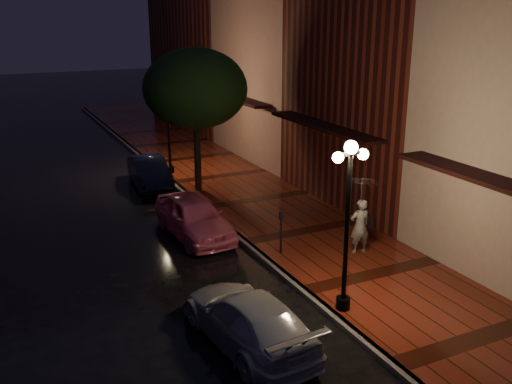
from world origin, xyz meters
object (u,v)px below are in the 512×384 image
pink_car (194,217)px  parking_meter (281,228)px  streetlamp_far (168,120)px  woman_with_umbrella (361,203)px  streetlamp_near (347,217)px  navy_car (150,172)px  silver_car (248,319)px  street_tree (196,91)px

pink_car → parking_meter: parking_meter is taller
streetlamp_far → pink_car: 7.86m
pink_car → woman_with_umbrella: (3.98, -3.84, 1.06)m
streetlamp_near → pink_car: (-1.56, 6.53, -1.90)m
pink_car → navy_car: (0.26, 6.29, -0.06)m
streetlamp_near → pink_car: streetlamp_near is taller
streetlamp_far → silver_car: (-2.70, -14.16, -1.98)m
street_tree → woman_with_umbrella: bearing=-75.4°
streetlamp_far → parking_meter: streetlamp_far is taller
streetlamp_near → woman_with_umbrella: 3.72m
street_tree → silver_car: (-2.96, -11.15, -3.63)m
pink_car → navy_car: pink_car is taller
street_tree → silver_car: bearing=-104.9°
pink_car → woman_with_umbrella: 5.63m
pink_car → streetlamp_far: bearing=75.5°
pink_car → parking_meter: size_ratio=3.05×
street_tree → pink_car: 5.98m
woman_with_umbrella → silver_car: bearing=38.2°
woman_with_umbrella → navy_car: bearing=-60.8°
woman_with_umbrella → streetlamp_far: bearing=-68.9°
streetlamp_near → navy_car: 13.04m
streetlamp_far → street_tree: 3.44m
streetlamp_near → woman_with_umbrella: (2.42, 2.69, -0.85)m
streetlamp_far → parking_meter: bearing=-88.6°
parking_meter → streetlamp_near: bearing=-89.4°
street_tree → woman_with_umbrella: size_ratio=2.39×
street_tree → woman_with_umbrella: 8.93m
streetlamp_far → navy_car: bearing=-138.0°
streetlamp_far → parking_meter: 10.39m
pink_car → navy_car: 6.30m
street_tree → navy_car: size_ratio=1.50×
street_tree → woman_with_umbrella: street_tree is taller
street_tree → navy_car: bearing=130.5°
silver_car → woman_with_umbrella: woman_with_umbrella is taller
streetlamp_near → silver_car: 3.36m
silver_car → parking_meter: parking_meter is taller
navy_car → woman_with_umbrella: 10.85m
woman_with_umbrella → streetlamp_near: bearing=57.2°
streetlamp_near → streetlamp_far: same height
streetlamp_near → woman_with_umbrella: streetlamp_near is taller
navy_car → parking_meter: (1.56, -9.08, 0.33)m
streetlamp_near → parking_meter: bearing=86.2°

